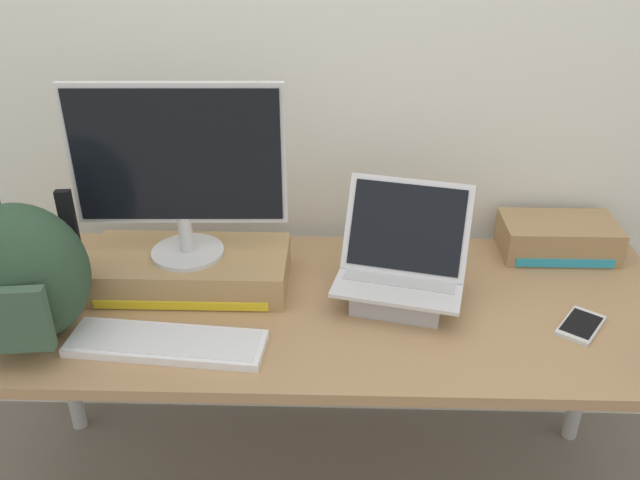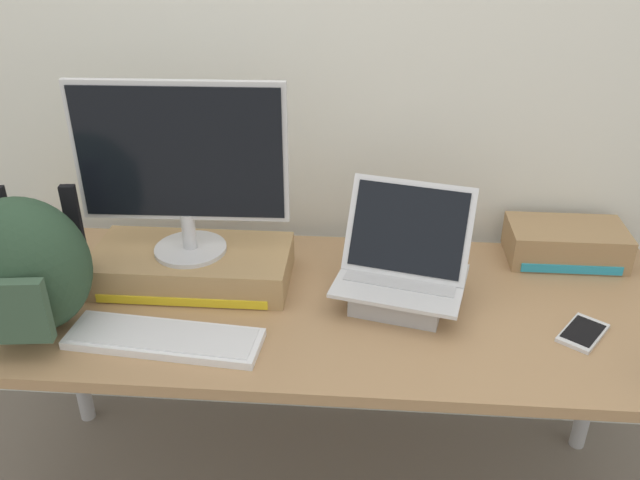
{
  "view_description": "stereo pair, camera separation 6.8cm",
  "coord_description": "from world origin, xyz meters",
  "px_view_note": "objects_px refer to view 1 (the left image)",
  "views": [
    {
      "loc": [
        0.04,
        -1.41,
        1.69
      ],
      "look_at": [
        0.0,
        0.0,
        0.91
      ],
      "focal_mm": 37.05,
      "sensor_mm": 36.0,
      "label": 1
    },
    {
      "loc": [
        0.11,
        -1.41,
        1.69
      ],
      "look_at": [
        0.0,
        0.0,
        0.91
      ],
      "focal_mm": 37.05,
      "sensor_mm": 36.0,
      "label": 2
    }
  ],
  "objects_px": {
    "toner_box_cyan": "(558,237)",
    "toner_box_yellow": "(190,269)",
    "open_laptop": "(401,278)",
    "external_keyboard": "(167,343)",
    "desktop_monitor": "(178,167)",
    "plush_toy": "(47,269)",
    "cell_phone": "(581,325)",
    "messenger_backpack": "(21,275)"
  },
  "relations": [
    {
      "from": "toner_box_cyan",
      "to": "toner_box_yellow",
      "type": "bearing_deg",
      "value": -169.1
    },
    {
      "from": "open_laptop",
      "to": "external_keyboard",
      "type": "distance_m",
      "value": 0.6
    },
    {
      "from": "desktop_monitor",
      "to": "plush_toy",
      "type": "height_order",
      "value": "desktop_monitor"
    },
    {
      "from": "toner_box_yellow",
      "to": "open_laptop",
      "type": "xyz_separation_m",
      "value": [
        0.55,
        -0.06,
        0.02
      ]
    },
    {
      "from": "plush_toy",
      "to": "desktop_monitor",
      "type": "bearing_deg",
      "value": 2.67
    },
    {
      "from": "desktop_monitor",
      "to": "cell_phone",
      "type": "height_order",
      "value": "desktop_monitor"
    },
    {
      "from": "plush_toy",
      "to": "open_laptop",
      "type": "bearing_deg",
      "value": -2.28
    },
    {
      "from": "desktop_monitor",
      "to": "cell_phone",
      "type": "bearing_deg",
      "value": -11.37
    },
    {
      "from": "desktop_monitor",
      "to": "toner_box_cyan",
      "type": "xyz_separation_m",
      "value": [
        1.02,
        0.2,
        -0.29
      ]
    },
    {
      "from": "open_laptop",
      "to": "external_keyboard",
      "type": "bearing_deg",
      "value": -145.15
    },
    {
      "from": "cell_phone",
      "to": "messenger_backpack",
      "type": "bearing_deg",
      "value": -140.72
    },
    {
      "from": "external_keyboard",
      "to": "toner_box_yellow",
      "type": "bearing_deg",
      "value": 94.83
    },
    {
      "from": "desktop_monitor",
      "to": "toner_box_cyan",
      "type": "distance_m",
      "value": 1.08
    },
    {
      "from": "desktop_monitor",
      "to": "open_laptop",
      "type": "relative_size",
      "value": 1.46
    },
    {
      "from": "toner_box_yellow",
      "to": "toner_box_cyan",
      "type": "distance_m",
      "value": 1.04
    },
    {
      "from": "toner_box_yellow",
      "to": "external_keyboard",
      "type": "height_order",
      "value": "toner_box_yellow"
    },
    {
      "from": "toner_box_cyan",
      "to": "open_laptop",
      "type": "bearing_deg",
      "value": -151.8
    },
    {
      "from": "toner_box_yellow",
      "to": "cell_phone",
      "type": "bearing_deg",
      "value": -9.75
    },
    {
      "from": "external_keyboard",
      "to": "plush_toy",
      "type": "relative_size",
      "value": 4.63
    },
    {
      "from": "open_laptop",
      "to": "toner_box_yellow",
      "type": "bearing_deg",
      "value": -172.41
    },
    {
      "from": "desktop_monitor",
      "to": "cell_phone",
      "type": "distance_m",
      "value": 1.05
    },
    {
      "from": "open_laptop",
      "to": "messenger_backpack",
      "type": "relative_size",
      "value": 1.07
    },
    {
      "from": "toner_box_yellow",
      "to": "external_keyboard",
      "type": "distance_m",
      "value": 0.28
    },
    {
      "from": "external_keyboard",
      "to": "toner_box_cyan",
      "type": "xyz_separation_m",
      "value": [
        1.02,
        0.47,
        0.04
      ]
    },
    {
      "from": "toner_box_cyan",
      "to": "external_keyboard",
      "type": "bearing_deg",
      "value": -155.31
    },
    {
      "from": "messenger_backpack",
      "to": "plush_toy",
      "type": "xyz_separation_m",
      "value": [
        -0.05,
        0.22,
        -0.12
      ]
    },
    {
      "from": "toner_box_yellow",
      "to": "desktop_monitor",
      "type": "height_order",
      "value": "desktop_monitor"
    },
    {
      "from": "external_keyboard",
      "to": "plush_toy",
      "type": "distance_m",
      "value": 0.45
    },
    {
      "from": "desktop_monitor",
      "to": "external_keyboard",
      "type": "distance_m",
      "value": 0.42
    },
    {
      "from": "external_keyboard",
      "to": "toner_box_cyan",
      "type": "distance_m",
      "value": 1.13
    },
    {
      "from": "external_keyboard",
      "to": "toner_box_cyan",
      "type": "relative_size",
      "value": 1.46
    },
    {
      "from": "desktop_monitor",
      "to": "toner_box_yellow",
      "type": "bearing_deg",
      "value": 90.62
    },
    {
      "from": "messenger_backpack",
      "to": "cell_phone",
      "type": "distance_m",
      "value": 1.32
    },
    {
      "from": "plush_toy",
      "to": "toner_box_cyan",
      "type": "bearing_deg",
      "value": 8.77
    },
    {
      "from": "open_laptop",
      "to": "plush_toy",
      "type": "xyz_separation_m",
      "value": [
        -0.93,
        0.04,
        -0.01
      ]
    },
    {
      "from": "cell_phone",
      "to": "toner_box_cyan",
      "type": "bearing_deg",
      "value": 119.79
    },
    {
      "from": "toner_box_yellow",
      "to": "external_keyboard",
      "type": "xyz_separation_m",
      "value": [
        -0.0,
        -0.27,
        -0.03
      ]
    },
    {
      "from": "desktop_monitor",
      "to": "external_keyboard",
      "type": "height_order",
      "value": "desktop_monitor"
    },
    {
      "from": "messenger_backpack",
      "to": "cell_phone",
      "type": "bearing_deg",
      "value": -3.42
    },
    {
      "from": "toner_box_cyan",
      "to": "plush_toy",
      "type": "bearing_deg",
      "value": -171.23
    },
    {
      "from": "messenger_backpack",
      "to": "plush_toy",
      "type": "bearing_deg",
      "value": 96.5
    },
    {
      "from": "external_keyboard",
      "to": "desktop_monitor",
      "type": "bearing_deg",
      "value": 94.82
    }
  ]
}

